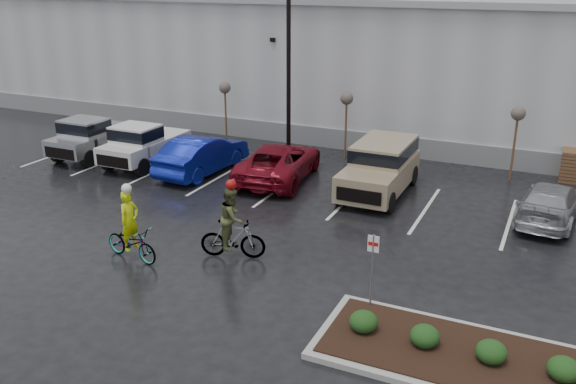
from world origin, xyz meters
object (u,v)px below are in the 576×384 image
at_px(pallet_stack_a, 576,166).
at_px(cyclist_hivis, 131,236).
at_px(sapling_east, 518,117).
at_px(sapling_west, 225,91).
at_px(car_far_silver, 551,202).
at_px(lamppost, 289,36).
at_px(suv_tan, 379,169).
at_px(fire_lane_sign, 372,263).
at_px(pickup_white, 149,142).
at_px(car_red, 279,162).
at_px(car_blue, 202,154).
at_px(cyclist_olive, 233,230).
at_px(sapling_mid, 347,102).
at_px(pickup_silver, 99,135).

height_order(pallet_stack_a, cyclist_hivis, cyclist_hivis).
bearing_deg(sapling_east, sapling_west, 180.00).
distance_m(car_far_silver, cyclist_hivis, 14.56).
relative_size(lamppost, suv_tan, 1.81).
relative_size(fire_lane_sign, pickup_white, 0.42).
bearing_deg(car_red, sapling_east, -163.18).
xyz_separation_m(sapling_east, car_red, (-9.05, -4.05, -1.95)).
relative_size(pallet_stack_a, suv_tan, 0.26).
xyz_separation_m(sapling_west, sapling_east, (14.00, 0.00, 0.00)).
bearing_deg(car_far_silver, cyclist_hivis, 43.71).
xyz_separation_m(sapling_west, car_blue, (1.49, -4.63, -1.89)).
height_order(car_red, car_far_silver, car_red).
bearing_deg(sapling_east, cyclist_olive, -121.60).
relative_size(lamppost, car_far_silver, 1.97).
bearing_deg(pallet_stack_a, car_red, -156.36).
relative_size(sapling_west, sapling_mid, 1.00).
height_order(lamppost, suv_tan, lamppost).
xyz_separation_m(lamppost, sapling_west, (-4.00, 1.00, -2.96)).
height_order(pickup_silver, cyclist_olive, cyclist_olive).
relative_size(pallet_stack_a, cyclist_hivis, 0.54).
xyz_separation_m(sapling_east, car_blue, (-12.51, -4.63, -1.89)).
xyz_separation_m(pickup_silver, suv_tan, (13.92, 0.33, 0.05)).
xyz_separation_m(pallet_stack_a, fire_lane_sign, (-4.70, -13.80, 0.73)).
height_order(lamppost, car_red, lamppost).
relative_size(pickup_white, suv_tan, 1.02).
distance_m(sapling_mid, fire_lane_sign, 13.92).
bearing_deg(car_red, cyclist_hivis, 77.46).
relative_size(sapling_east, cyclist_hivis, 1.29).
bearing_deg(lamppost, cyclist_hivis, -89.32).
distance_m(pallet_stack_a, cyclist_olive, 15.75).
bearing_deg(pickup_silver, fire_lane_sign, -27.26).
relative_size(pickup_white, car_far_silver, 1.11).
bearing_deg(sapling_east, car_far_silver, -67.08).
distance_m(car_blue, car_red, 3.52).
relative_size(car_red, suv_tan, 1.10).
distance_m(sapling_west, car_red, 6.69).
height_order(sapling_east, cyclist_olive, sapling_east).
bearing_deg(car_red, sapling_mid, -118.20).
height_order(lamppost, car_far_silver, lamppost).
bearing_deg(sapling_west, cyclist_olive, -58.94).
bearing_deg(sapling_west, pickup_white, -109.69).
xyz_separation_m(pickup_silver, car_far_silver, (20.29, 0.26, -0.30)).
bearing_deg(cyclist_hivis, sapling_east, -28.24).
xyz_separation_m(sapling_east, cyclist_olive, (-7.07, -11.50, -1.81)).
bearing_deg(sapling_east, pickup_white, -164.30).
bearing_deg(cyclist_hivis, car_blue, 26.89).
distance_m(car_blue, car_far_silver, 14.26).
xyz_separation_m(pallet_stack_a, suv_tan, (-7.13, -5.05, 0.35)).
height_order(fire_lane_sign, cyclist_olive, cyclist_olive).
relative_size(car_red, car_far_silver, 1.20).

